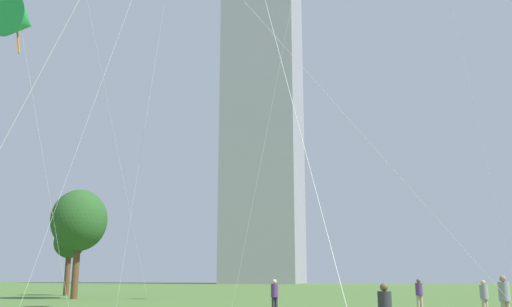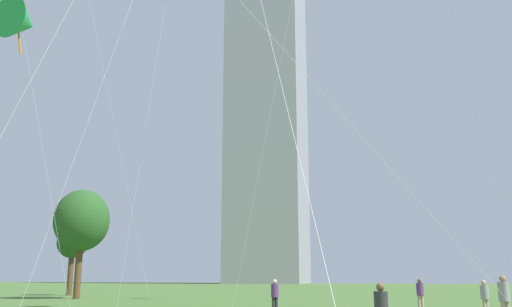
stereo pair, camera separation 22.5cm
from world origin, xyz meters
The scene contains 8 objects.
person_standing_0 centered at (13.15, 11.63, 1.03)m, with size 0.40×0.40×1.79m.
person_standing_2 centered at (9.75, 19.55, 0.95)m, with size 0.37×0.37×1.65m.
person_standing_4 centered at (3.31, 14.97, 0.94)m, with size 0.36×0.36×1.62m.
person_standing_5 centered at (12.69, 16.00, 0.92)m, with size 0.35×0.35×1.60m.
kite_flying_8 centered at (-10.92, 11.96, 16.05)m, with size 4.00×3.83×17.37m.
park_tree_0 centered at (-17.43, 27.25, 6.27)m, with size 4.55×4.55×8.87m.
park_tree_2 centered at (-23.31, 33.84, 4.84)m, with size 2.95×2.95×6.43m.
distant_highrise_0 centered at (-35.24, 130.59, 43.98)m, with size 19.70×24.05×87.97m, color #939399.
Camera 1 is at (11.32, -10.89, 1.74)m, focal length 38.41 mm.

